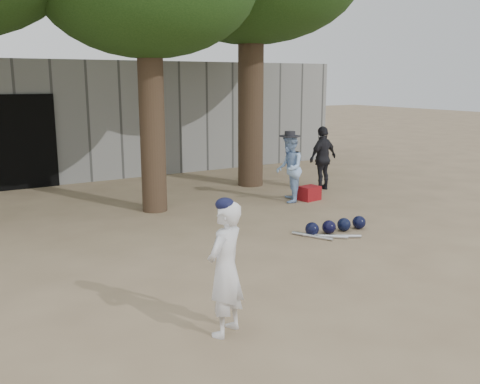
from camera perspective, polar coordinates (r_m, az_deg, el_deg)
ground at (r=6.82m, az=0.10°, el=-9.89°), size 70.00×70.00×0.00m
boy_player at (r=5.36m, az=-1.58°, el=-8.21°), size 0.60×0.53×1.38m
spectator_blue at (r=11.18m, az=5.28°, el=2.50°), size 0.83×0.87×1.42m
spectator_dark at (r=12.53m, az=8.83°, el=3.58°), size 0.92×0.52×1.48m
red_bag at (r=11.50m, az=7.41°, el=-0.12°), size 0.46×0.37×0.30m
back_building at (r=16.10m, az=-19.77°, el=7.58°), size 16.00×5.24×3.00m
helmet_row at (r=9.17m, az=10.23°, el=-3.56°), size 1.19×0.33×0.23m
bat_pile at (r=8.85m, az=9.12°, el=-4.67°), size 0.86×0.79×0.06m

